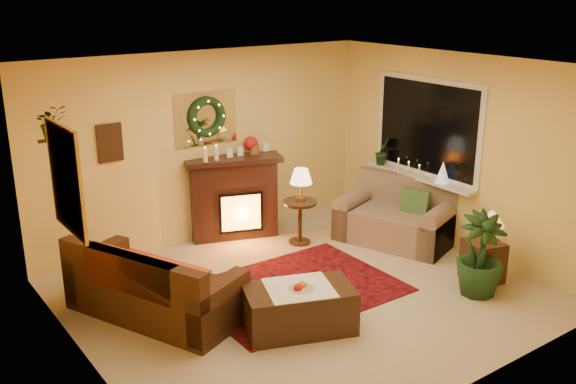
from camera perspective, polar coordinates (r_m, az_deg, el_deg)
floor at (r=7.49m, az=1.59°, el=-9.08°), size 5.00×5.00×0.00m
ceiling at (r=6.72m, az=1.78°, el=11.09°), size 5.00×5.00×0.00m
wall_back at (r=8.82m, az=-7.26°, el=4.01°), size 5.00×5.00×0.00m
wall_front at (r=5.50m, az=16.15°, el=-5.27°), size 5.00×5.00×0.00m
wall_left at (r=5.90m, az=-18.02°, el=-3.83°), size 4.50×4.50×0.00m
wall_right at (r=8.69m, az=14.90°, el=3.33°), size 4.50×4.50×0.00m
area_rug at (r=7.61m, az=0.65°, el=-8.58°), size 2.34×1.76×0.01m
sofa at (r=7.03m, az=-11.76°, el=-7.46°), size 1.52×2.08×0.82m
red_throw at (r=7.14m, az=-12.39°, el=-6.87°), size 0.73×1.19×0.02m
fireplace at (r=8.98m, az=-4.89°, el=-0.64°), size 1.25×0.75×1.09m
poinsettia at (r=8.95m, az=-3.34°, el=4.33°), size 0.20×0.20×0.20m
mantel_candle_a at (r=8.54m, az=-7.37°, el=3.26°), size 0.06×0.06×0.19m
mantel_candle_b at (r=8.63m, az=-6.38°, el=3.46°), size 0.06×0.06×0.19m
mantel_mirror at (r=8.72m, az=-7.30°, el=6.53°), size 0.92×0.02×0.72m
wreath at (r=8.68m, az=-7.18°, el=6.62°), size 0.55×0.11×0.55m
wall_art at (r=8.21m, az=-15.56°, el=4.24°), size 0.32×0.03×0.48m
gold_mirror at (r=6.04m, az=-19.15°, el=1.06°), size 0.03×0.84×1.00m
hanging_plant at (r=6.72m, az=-20.13°, el=4.55°), size 0.33×0.28×0.36m
loveseat at (r=8.91m, az=9.53°, el=-1.87°), size 1.34×1.72×0.88m
window_frame at (r=8.97m, az=12.27°, el=5.61°), size 0.03×1.86×1.36m
window_glass at (r=8.96m, az=12.20°, el=5.60°), size 0.02×1.70×1.22m
window_sill at (r=9.06m, az=11.54°, el=1.34°), size 0.22×1.86×0.04m
mini_tree at (r=8.74m, az=13.59°, el=1.75°), size 0.19×0.19×0.28m
sill_plant at (r=9.46m, az=8.38°, el=3.57°), size 0.28×0.22×0.51m
side_table_round at (r=8.79m, az=1.04°, el=-2.56°), size 0.56×0.56×0.61m
lamp_cream at (r=8.62m, az=1.17°, el=0.93°), size 0.30×0.30×0.46m
end_table_square at (r=8.07m, az=16.95°, el=-5.73°), size 0.51×0.51×0.50m
lamp_tiffany at (r=7.90m, az=17.62°, el=-2.59°), size 0.30×0.30×0.44m
coffee_table at (r=6.70m, az=0.99°, el=-10.51°), size 1.25×0.96×0.47m
fruit_bowl at (r=6.56m, az=1.15°, el=-8.79°), size 0.27×0.27×0.06m
floor_palm at (r=7.63m, az=16.69°, el=-5.61°), size 2.05×2.05×2.92m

